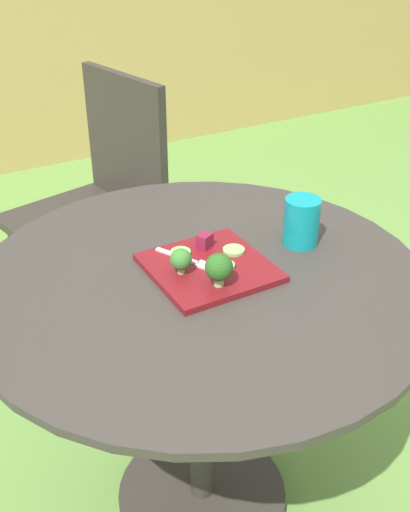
{
  "coord_description": "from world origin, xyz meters",
  "views": [
    {
      "loc": [
        -0.53,
        -0.95,
        1.4
      ],
      "look_at": [
        0.01,
        0.0,
        0.75
      ],
      "focal_mm": 43.28,
      "sensor_mm": 36.0,
      "label": 1
    }
  ],
  "objects_px": {
    "drinking_glass": "(301,224)",
    "patio_chair": "(102,190)",
    "salad_plate": "(209,268)",
    "fork": "(192,261)"
  },
  "relations": [
    {
      "from": "patio_chair",
      "to": "fork",
      "type": "relative_size",
      "value": 6.18
    },
    {
      "from": "drinking_glass",
      "to": "fork",
      "type": "distance_m",
      "value": 0.27
    },
    {
      "from": "patio_chair",
      "to": "drinking_glass",
      "type": "xyz_separation_m",
      "value": [
        0.15,
        -0.89,
        0.24
      ]
    },
    {
      "from": "patio_chair",
      "to": "salad_plate",
      "type": "distance_m",
      "value": 0.91
    },
    {
      "from": "salad_plate",
      "to": "drinking_glass",
      "type": "bearing_deg",
      "value": 0.24
    },
    {
      "from": "salad_plate",
      "to": "drinking_glass",
      "type": "height_order",
      "value": "drinking_glass"
    },
    {
      "from": "patio_chair",
      "to": "salad_plate",
      "type": "xyz_separation_m",
      "value": [
        -0.09,
        -0.89,
        0.19
      ]
    },
    {
      "from": "salad_plate",
      "to": "patio_chair",
      "type": "bearing_deg",
      "value": 84.24
    },
    {
      "from": "salad_plate",
      "to": "drinking_glass",
      "type": "xyz_separation_m",
      "value": [
        0.24,
        0.0,
        0.04
      ]
    },
    {
      "from": "drinking_glass",
      "to": "patio_chair",
      "type": "bearing_deg",
      "value": 99.51
    }
  ]
}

